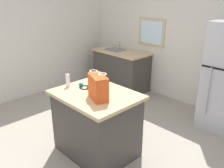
{
  "coord_description": "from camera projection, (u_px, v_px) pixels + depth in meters",
  "views": [
    {
      "loc": [
        2.24,
        -1.75,
        2.15
      ],
      "look_at": [
        0.02,
        0.4,
        0.97
      ],
      "focal_mm": 38.23,
      "sensor_mm": 36.0,
      "label": 1
    }
  ],
  "objects": [
    {
      "name": "kitchen_island",
      "position": [
        96.0,
        123.0,
        3.3
      ],
      "size": [
        1.11,
        0.86,
        0.92
      ],
      "color": "#423D38",
      "rests_on": "ground"
    },
    {
      "name": "left_wall",
      "position": [
        5.0,
        39.0,
        4.71
      ],
      "size": [
        0.1,
        5.09,
        2.59
      ],
      "color": "silver",
      "rests_on": "ground"
    },
    {
      "name": "ground",
      "position": [
        91.0,
        154.0,
        3.41
      ],
      "size": [
        6.31,
        6.31,
        0.0
      ],
      "primitive_type": "plane",
      "color": "#9E9384"
    },
    {
      "name": "bottle",
      "position": [
        68.0,
        79.0,
        3.33
      ],
      "size": [
        0.06,
        0.06,
        0.23
      ],
      "color": "white",
      "rests_on": "kitchen_island"
    },
    {
      "name": "ear_defenders",
      "position": [
        85.0,
        86.0,
        3.31
      ],
      "size": [
        0.2,
        0.18,
        0.06
      ],
      "color": "black",
      "rests_on": "kitchen_island"
    },
    {
      "name": "shopping_bag",
      "position": [
        98.0,
        87.0,
        2.92
      ],
      "size": [
        0.36,
        0.27,
        0.35
      ],
      "color": "#DB511E",
      "rests_on": "kitchen_island"
    },
    {
      "name": "small_box",
      "position": [
        100.0,
        81.0,
        3.33
      ],
      "size": [
        0.15,
        0.15,
        0.16
      ],
      "primitive_type": "cube",
      "rotation": [
        0.0,
        0.0,
        0.54
      ],
      "color": "#388E66",
      "rests_on": "kitchen_island"
    },
    {
      "name": "sink_counter",
      "position": [
        121.0,
        69.0,
        5.63
      ],
      "size": [
        1.31,
        0.68,
        1.09
      ],
      "color": "#423D38",
      "rests_on": "ground"
    },
    {
      "name": "back_wall",
      "position": [
        190.0,
        40.0,
        4.61
      ],
      "size": [
        5.26,
        0.13,
        2.59
      ],
      "color": "silver",
      "rests_on": "ground"
    }
  ]
}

